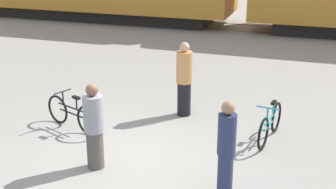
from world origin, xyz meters
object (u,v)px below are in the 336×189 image
person_in_grey (94,127)px  person_in_tan (184,79)px  bicycle_black (72,114)px  bicycle_teal (270,124)px  person_in_navy (226,148)px

person_in_grey → person_in_tan: person_in_tan is taller
bicycle_black → person_in_grey: bearing=-47.8°
person_in_grey → person_in_tan: (0.81, 2.97, 0.07)m
person_in_tan → bicycle_black: bearing=15.4°
bicycle_teal → person_in_tan: 2.29m
bicycle_teal → person_in_grey: 3.65m
bicycle_black → person_in_navy: bearing=-22.6°
bicycle_black → bicycle_teal: (4.16, 0.78, 0.00)m
bicycle_black → person_in_navy: (3.71, -1.54, 0.48)m
person_in_tan → person_in_navy: bearing=96.0°
bicycle_teal → person_in_tan: person_in_tan is taller
bicycle_black → person_in_grey: (1.26, -1.40, 0.45)m
person_in_navy → person_in_tan: (-1.63, 3.11, 0.04)m
bicycle_teal → person_in_tan: (-2.08, 0.79, 0.52)m
bicycle_black → person_in_tan: 2.65m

